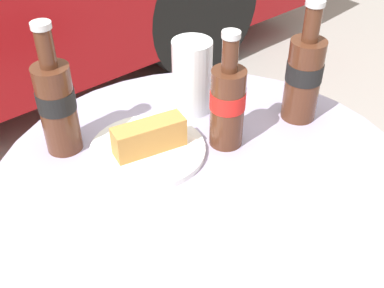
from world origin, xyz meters
TOP-DOWN VIEW (x-y plane):
  - bistro_table at (0.00, 0.00)m, footprint 0.75×0.75m
  - cola_bottle_left at (-0.14, 0.23)m, footprint 0.07×0.07m
  - cola_bottle_right at (0.26, 0.02)m, footprint 0.07×0.07m
  - cola_bottle_center at (0.09, 0.05)m, footprint 0.06×0.06m
  - drinking_glass at (0.12, 0.18)m, footprint 0.08×0.08m
  - lunch_plate_near at (-0.04, 0.12)m, footprint 0.21×0.21m

SIDE VIEW (x-z plane):
  - bistro_table at x=0.00m, z-range 0.23..1.01m
  - lunch_plate_near at x=-0.04m, z-range 0.76..0.83m
  - drinking_glass at x=0.12m, z-range 0.77..0.92m
  - cola_bottle_center at x=0.09m, z-range 0.75..0.98m
  - cola_bottle_right at x=0.26m, z-range 0.75..0.99m
  - cola_bottle_left at x=-0.14m, z-range 0.75..1.00m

